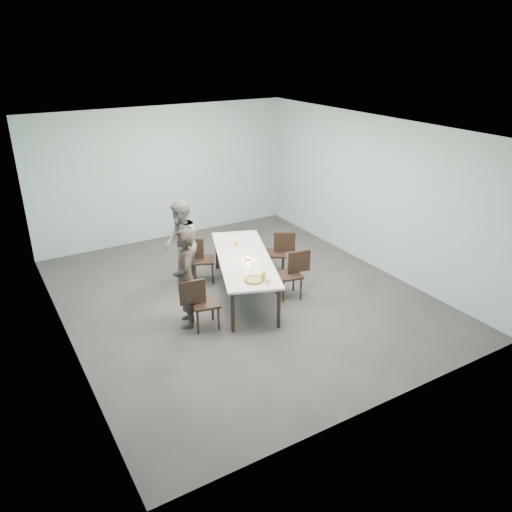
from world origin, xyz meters
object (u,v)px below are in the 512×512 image
diner_far (181,244)px  water_tumbler (268,281)px  chair_far_right (279,250)px  diner_near (186,279)px  tealight (248,259)px  pizza (254,280)px  side_plate (259,272)px  beer_glass (264,277)px  chair_near_right (293,271)px  table (244,260)px  chair_near_left (200,300)px  amber_tumbler (235,243)px  chair_far_left (199,257)px

diner_far → water_tumbler: bearing=30.2°
chair_far_right → diner_far: (-1.80, 0.58, 0.31)m
diner_near → tealight: (1.29, 0.27, -0.06)m
tealight → pizza: bearing=-113.2°
side_plate → beer_glass: (-0.11, -0.33, 0.07)m
pizza → chair_near_right: bearing=22.1°
table → chair_near_left: chair_near_left is taller
chair_near_left → water_tumbler: (0.98, -0.46, 0.29)m
table → diner_near: size_ratio=1.66×
water_tumbler → amber_tumbler: size_ratio=1.12×
chair_far_left → diner_near: diner_near is taller
chair_near_right → tealight: bearing=-13.1°
chair_far_left → diner_near: 1.64m
chair_far_left → amber_tumbler: chair_far_left is taller
amber_tumbler → beer_glass: bearing=-102.0°
diner_far → tealight: 1.40m
chair_near_right → diner_near: bearing=9.9°
beer_glass → chair_far_left: bearing=97.7°
chair_near_right → pizza: chair_near_right is taller
diner_far → chair_near_left: bearing=1.3°
side_plate → amber_tumbler: bearing=79.6°
diner_near → chair_far_left: bearing=168.3°
chair_near_right → diner_far: 2.15m
chair_far_left → side_plate: bearing=-51.8°
pizza → amber_tumbler: 1.56m
chair_far_right → side_plate: (-1.12, -1.10, 0.25)m
chair_far_right → beer_glass: size_ratio=5.80×
chair_far_left → water_tumbler: (0.27, -2.05, 0.29)m
tealight → water_tumbler: bearing=-100.9°
side_plate → amber_tumbler: amber_tumbler is taller
chair_near_left → side_plate: 1.11m
chair_near_left → pizza: chair_near_left is taller
side_plate → chair_far_left: bearing=103.0°
water_tumbler → chair_far_left: bearing=97.5°
chair_far_left → tealight: bearing=-42.3°
chair_near_left → chair_far_right: (2.20, 1.08, 0.00)m
table → chair_far_left: size_ratio=3.16×
chair_near_left → chair_far_left: same height
chair_far_left → chair_far_right: 1.57m
chair_near_right → beer_glass: (-0.93, -0.50, 0.32)m
table → beer_glass: 1.01m
amber_tumbler → water_tumbler: bearing=-100.9°
chair_near_right → water_tumbler: (-0.92, -0.61, 0.29)m
diner_far → pizza: diner_far is taller
beer_glass → pizza: bearing=154.3°
side_plate → diner_far: bearing=112.0°
pizza → chair_far_right: bearing=44.9°
chair_far_left → side_plate: 1.67m
diner_far → pizza: (0.43, -1.94, -0.04)m
table → diner_far: size_ratio=1.70×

